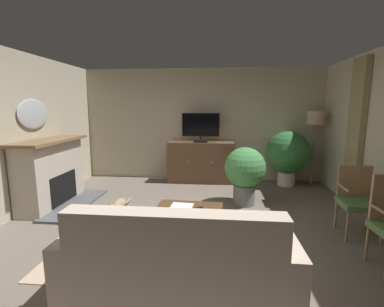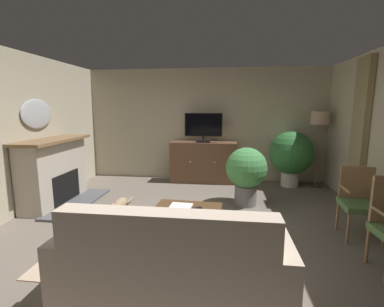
{
  "view_description": "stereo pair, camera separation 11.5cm",
  "coord_description": "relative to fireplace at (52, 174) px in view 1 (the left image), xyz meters",
  "views": [
    {
      "loc": [
        0.38,
        -3.64,
        1.75
      ],
      "look_at": [
        0.01,
        0.37,
        1.06
      ],
      "focal_mm": 25.48,
      "sensor_mm": 36.0,
      "label": 1
    },
    {
      "loc": [
        0.5,
        -3.63,
        1.75
      ],
      "look_at": [
        0.01,
        0.37,
        1.06
      ],
      "focal_mm": 25.48,
      "sensor_mm": 36.0,
      "label": 2
    }
  ],
  "objects": [
    {
      "name": "ground_plane",
      "position": [
        2.54,
        -0.81,
        -0.59
      ],
      "size": [
        6.23,
        6.4,
        0.04
      ],
      "primitive_type": "cube",
      "color": "#665B51"
    },
    {
      "name": "wall_back",
      "position": [
        2.54,
        2.14,
        0.75
      ],
      "size": [
        6.23,
        0.1,
        2.64
      ],
      "primitive_type": "cube",
      "color": "#B2A88E",
      "rests_on": "ground_plane"
    },
    {
      "name": "curtain_panel_far",
      "position": [
        5.29,
        0.47,
        0.88
      ],
      "size": [
        0.1,
        0.44,
        2.22
      ],
      "primitive_type": "cube",
      "color": "#8E7F56"
    },
    {
      "name": "rug_central",
      "position": [
        2.28,
        -1.26,
        -0.56
      ],
      "size": [
        2.65,
        1.82,
        0.01
      ],
      "primitive_type": "cube",
      "color": "tan",
      "rests_on": "ground_plane"
    },
    {
      "name": "fireplace",
      "position": [
        0.0,
        0.0,
        0.0
      ],
      "size": [
        0.92,
        1.62,
        1.19
      ],
      "color": "#4C4C51",
      "rests_on": "ground_plane"
    },
    {
      "name": "wall_mirror_oval",
      "position": [
        -0.25,
        0.0,
        1.06
      ],
      "size": [
        0.06,
        0.79,
        0.52
      ],
      "primitive_type": "ellipsoid",
      "color": "#B2B7BF"
    },
    {
      "name": "tv_cabinet",
      "position": [
        2.53,
        1.79,
        -0.12
      ],
      "size": [
        1.52,
        0.48,
        0.95
      ],
      "color": "#402A1C",
      "rests_on": "ground_plane"
    },
    {
      "name": "television",
      "position": [
        2.53,
        1.73,
        0.73
      ],
      "size": [
        0.85,
        0.2,
        0.67
      ],
      "color": "black",
      "rests_on": "tv_cabinet"
    },
    {
      "name": "coffee_table",
      "position": [
        2.55,
        -0.92,
        -0.22
      ],
      "size": [
        0.92,
        0.52,
        0.4
      ],
      "color": "#4C331E",
      "rests_on": "ground_plane"
    },
    {
      "name": "tv_remote",
      "position": [
        2.66,
        -1.02,
        -0.16
      ],
      "size": [
        0.16,
        0.15,
        0.02
      ],
      "primitive_type": "cube",
      "rotation": [
        0.0,
        0.0,
        0.68
      ],
      "color": "black",
      "rests_on": "coffee_table"
    },
    {
      "name": "folded_newspaper",
      "position": [
        2.45,
        -0.9,
        -0.16
      ],
      "size": [
        0.32,
        0.24,
        0.01
      ],
      "primitive_type": "cube",
      "rotation": [
        0.0,
        0.0,
        -0.08
      ],
      "color": "silver",
      "rests_on": "coffee_table"
    },
    {
      "name": "sofa_floral",
      "position": [
        2.59,
        -2.22,
        -0.25
      ],
      "size": [
        2.03,
        0.93,
        0.96
      ],
      "color": "#C6B29E",
      "rests_on": "ground_plane"
    },
    {
      "name": "side_chair_far_end",
      "position": [
        4.85,
        -0.68,
        -0.06
      ],
      "size": [
        0.51,
        0.53,
        0.94
      ],
      "color": "#4C703D",
      "rests_on": "ground_plane"
    },
    {
      "name": "potted_plant_tall_palm_by_window",
      "position": [
        3.42,
        0.35,
        0.05
      ],
      "size": [
        0.73,
        0.73,
        1.05
      ],
      "color": "slate",
      "rests_on": "ground_plane"
    },
    {
      "name": "potted_plant_leafy_by_curtain",
      "position": [
        4.48,
        1.67,
        0.15
      ],
      "size": [
        0.95,
        0.95,
        1.22
      ],
      "color": "beige",
      "rests_on": "ground_plane"
    },
    {
      "name": "cat",
      "position": [
        1.25,
        -0.17,
        -0.47
      ],
      "size": [
        0.22,
        0.74,
        0.21
      ],
      "color": "#937A5B",
      "rests_on": "ground_plane"
    },
    {
      "name": "floor_lamp",
      "position": [
        5.04,
        1.72,
        0.79
      ],
      "size": [
        0.37,
        0.37,
        1.65
      ],
      "color": "#4C4233",
      "rests_on": "ground_plane"
    }
  ]
}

